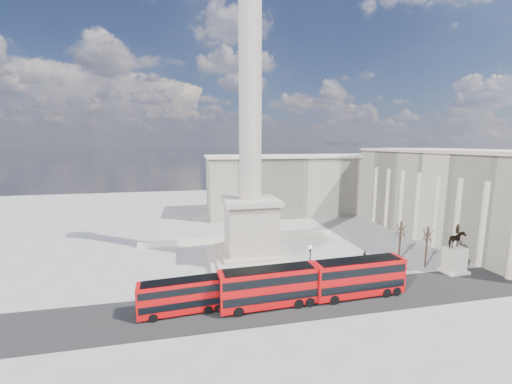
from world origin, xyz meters
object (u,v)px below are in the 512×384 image
object	(u,v)px
red_bus_b	(269,287)
pedestrian_crossing	(365,256)
red_bus_a	(183,296)
red_bus_c	(359,277)
nelsons_column	(250,186)
victorian_lamp	(310,264)
pedestrian_standing	(381,264)
equestrian_statue	(455,256)
pedestrian_walking	(366,276)

from	to	relation	value
red_bus_b	pedestrian_crossing	bearing A→B (deg)	27.21
red_bus_a	red_bus_b	bearing A→B (deg)	-8.85
red_bus_b	red_bus_c	distance (m)	12.12
nelsons_column	red_bus_c	bearing A→B (deg)	-52.94
victorian_lamp	pedestrian_crossing	xyz separation A→B (m)	(13.10, 7.85, -2.74)
red_bus_a	pedestrian_standing	xyz separation A→B (m)	(30.70, 6.95, -1.33)
red_bus_c	equestrian_statue	bearing A→B (deg)	9.26
pedestrian_walking	pedestrian_crossing	distance (m)	8.45
red_bus_b	victorian_lamp	size ratio (longest dim) A/B	1.97
red_bus_a	pedestrian_crossing	distance (m)	31.76
pedestrian_walking	pedestrian_standing	world-z (taller)	pedestrian_standing
red_bus_a	pedestrian_crossing	xyz separation A→B (m)	(29.93, 10.53, -1.22)
red_bus_b	pedestrian_crossing	xyz separation A→B (m)	(19.66, 11.29, -1.66)
pedestrian_crossing	nelsons_column	bearing A→B (deg)	70.21
nelsons_column	red_bus_a	bearing A→B (deg)	-126.68
red_bus_a	equestrian_statue	world-z (taller)	equestrian_statue
pedestrian_walking	pedestrian_crossing	world-z (taller)	pedestrian_crossing
equestrian_statue	pedestrian_walking	bearing A→B (deg)	-179.35
red_bus_b	pedestrian_walking	bearing A→B (deg)	11.67
red_bus_b	pedestrian_standing	world-z (taller)	red_bus_b
equestrian_statue	red_bus_c	bearing A→B (deg)	-168.34
red_bus_b	pedestrian_crossing	size ratio (longest dim) A/B	6.63
red_bus_a	pedestrian_walking	distance (m)	25.99
victorian_lamp	pedestrian_walking	distance (m)	9.39
red_bus_b	pedestrian_standing	distance (m)	21.91
nelsons_column	pedestrian_standing	xyz separation A→B (m)	(19.75, -7.74, -12.10)
red_bus_c	equestrian_statue	world-z (taller)	equestrian_statue
red_bus_c	pedestrian_walking	world-z (taller)	red_bus_c
red_bus_c	pedestrian_standing	size ratio (longest dim) A/B	7.60
red_bus_c	equestrian_statue	size ratio (longest dim) A/B	1.61
nelsons_column	red_bus_a	world-z (taller)	nelsons_column
red_bus_a	victorian_lamp	size ratio (longest dim) A/B	1.65
red_bus_a	red_bus_c	xyz separation A→B (m)	(22.38, -0.45, 0.47)
pedestrian_walking	nelsons_column	bearing A→B (deg)	113.22
red_bus_b	pedestrian_walking	world-z (taller)	red_bus_b
nelsons_column	pedestrian_crossing	distance (m)	22.84
nelsons_column	victorian_lamp	world-z (taller)	nelsons_column
red_bus_b	equestrian_statue	bearing A→B (deg)	5.02
victorian_lamp	pedestrian_crossing	distance (m)	15.52
pedestrian_standing	victorian_lamp	bearing A→B (deg)	7.39
equestrian_statue	red_bus_b	bearing A→B (deg)	-172.33
pedestrian_walking	pedestrian_standing	xyz separation A→B (m)	(4.95, 3.76, 0.02)
pedestrian_crossing	red_bus_b	bearing A→B (deg)	112.44
nelsons_column	pedestrian_crossing	xyz separation A→B (m)	(18.99, -4.16, -11.99)
red_bus_b	pedestrian_crossing	distance (m)	22.73
red_bus_b	pedestrian_walking	size ratio (longest dim) A/B	7.68
equestrian_statue	pedestrian_crossing	size ratio (longest dim) A/B	4.17
pedestrian_crossing	red_bus_c	bearing A→B (deg)	138.07
red_bus_a	nelsons_column	bearing A→B (deg)	48.67
nelsons_column	pedestrian_walking	size ratio (longest dim) A/B	31.19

